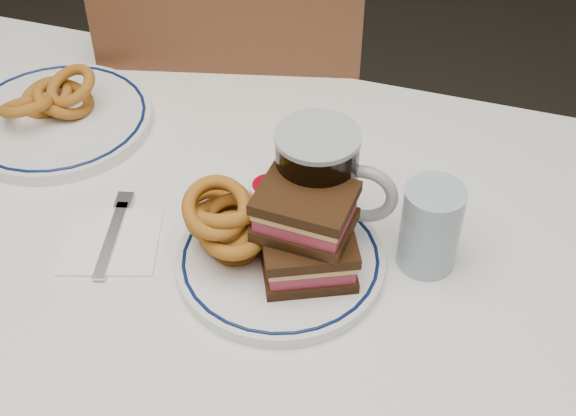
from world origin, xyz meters
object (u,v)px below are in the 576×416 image
(chair_far, at_px, (242,140))
(reuben_sandwich, at_px, (307,233))
(main_plate, at_px, (281,261))
(beer_mug, at_px, (319,189))
(far_plate, at_px, (57,119))

(chair_far, bearing_deg, reuben_sandwich, -61.28)
(main_plate, xyz_separation_m, reuben_sandwich, (0.03, -0.01, 0.06))
(chair_far, distance_m, reuben_sandwich, 0.67)
(main_plate, xyz_separation_m, beer_mug, (0.03, 0.06, 0.08))
(reuben_sandwich, xyz_separation_m, far_plate, (-0.44, 0.18, -0.06))
(beer_mug, bearing_deg, reuben_sandwich, -85.96)
(main_plate, distance_m, beer_mug, 0.10)
(beer_mug, xyz_separation_m, far_plate, (-0.44, 0.11, -0.08))
(reuben_sandwich, distance_m, far_plate, 0.48)
(chair_far, bearing_deg, main_plate, -64.06)
(chair_far, xyz_separation_m, main_plate, (0.25, -0.51, 0.25))
(chair_far, height_order, far_plate, chair_far)
(reuben_sandwich, height_order, beer_mug, beer_mug)
(reuben_sandwich, bearing_deg, main_plate, 170.33)
(reuben_sandwich, distance_m, beer_mug, 0.07)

